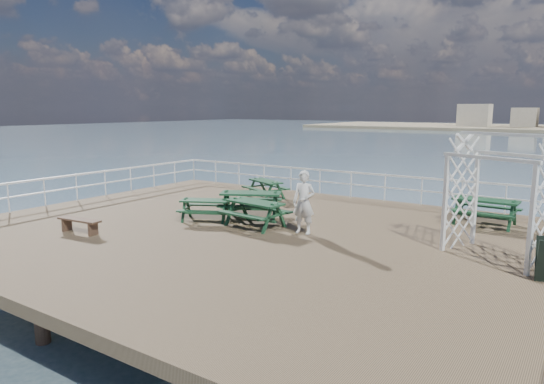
{
  "coord_description": "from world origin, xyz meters",
  "views": [
    {
      "loc": [
        8.33,
        -11.61,
        3.69
      ],
      "look_at": [
        0.06,
        0.8,
        1.1
      ],
      "focal_mm": 32.0,
      "sensor_mm": 36.0,
      "label": 1
    }
  ],
  "objects": [
    {
      "name": "flat_bench_far",
      "position": [
        -4.26,
        -3.09,
        0.33
      ],
      "size": [
        1.54,
        0.49,
        0.44
      ],
      "rotation": [
        0.0,
        0.0,
        0.09
      ],
      "color": "brown",
      "rests_on": "ground"
    },
    {
      "name": "picnic_table_e",
      "position": [
        -1.26,
        1.47,
        0.63
      ],
      "size": [
        2.55,
        2.38,
        0.98
      ],
      "rotation": [
        0.0,
        0.0,
        0.48
      ],
      "color": "#143921",
      "rests_on": "ground"
    },
    {
      "name": "picnic_table_b",
      "position": [
        -2.91,
        4.76,
        0.53
      ],
      "size": [
        2.11,
        1.95,
        0.83
      ],
      "rotation": [
        0.0,
        0.0,
        -0.43
      ],
      "color": "#143921",
      "rests_on": "ground"
    },
    {
      "name": "picnic_table_d",
      "position": [
        -0.37,
        0.48,
        0.59
      ],
      "size": [
        2.04,
        1.72,
        0.92
      ],
      "rotation": [
        0.0,
        0.0,
        -0.11
      ],
      "color": "#143921",
      "rests_on": "ground"
    },
    {
      "name": "ground",
      "position": [
        0.0,
        0.0,
        -0.15
      ],
      "size": [
        18.0,
        14.0,
        0.3
      ],
      "primitive_type": "cube",
      "color": "brown",
      "rests_on": "ground"
    },
    {
      "name": "trellis_arbor",
      "position": [
        6.54,
        1.18,
        1.38
      ],
      "size": [
        2.82,
        2.23,
        3.1
      ],
      "rotation": [
        0.0,
        0.0,
        -0.42
      ],
      "color": "white",
      "rests_on": "ground"
    },
    {
      "name": "picnic_table_c",
      "position": [
        5.61,
        4.75,
        0.6
      ],
      "size": [
        1.99,
        1.63,
        0.94
      ],
      "rotation": [
        0.0,
        0.0,
        -0.04
      ],
      "color": "#143921",
      "rests_on": "ground"
    },
    {
      "name": "railing",
      "position": [
        -0.07,
        2.57,
        0.87
      ],
      "size": [
        17.77,
        13.76,
        1.1
      ],
      "color": "white",
      "rests_on": "ground"
    },
    {
      "name": "picnic_table_a",
      "position": [
        -2.25,
        0.28,
        0.5
      ],
      "size": [
        2.03,
        1.88,
        0.79
      ],
      "rotation": [
        0.0,
        0.0,
        0.45
      ],
      "color": "#143921",
      "rests_on": "ground"
    },
    {
      "name": "person",
      "position": [
        1.33,
        0.6,
        0.94
      ],
      "size": [
        0.73,
        0.52,
        1.88
      ],
      "primitive_type": "imported",
      "rotation": [
        0.0,
        0.0,
        0.11
      ],
      "color": "silver",
      "rests_on": "ground"
    }
  ]
}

